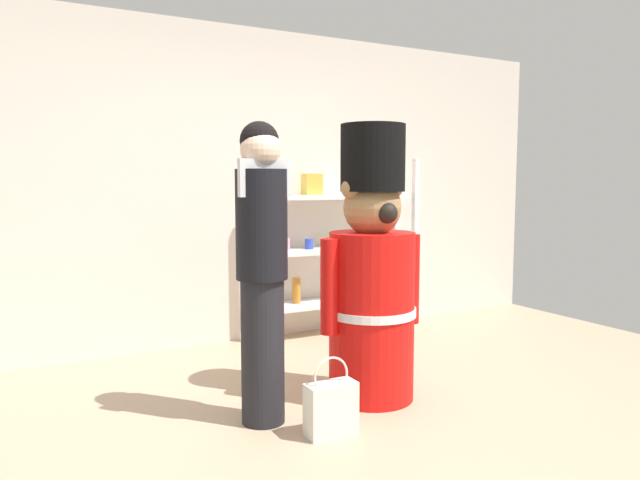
{
  "coord_description": "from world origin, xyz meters",
  "views": [
    {
      "loc": [
        -1.67,
        -2.49,
        1.33
      ],
      "look_at": [
        -0.09,
        0.47,
        1.0
      ],
      "focal_mm": 33.02,
      "sensor_mm": 36.0,
      "label": 1
    }
  ],
  "objects_px": {
    "merchandise_shelf": "(343,243)",
    "shopping_bag": "(331,407)",
    "teddy_bear_guard": "(372,280)",
    "person_shopper": "(262,261)"
  },
  "relations": [
    {
      "from": "shopping_bag",
      "to": "person_shopper",
      "type": "bearing_deg",
      "value": 127.17
    },
    {
      "from": "merchandise_shelf",
      "to": "shopping_bag",
      "type": "xyz_separation_m",
      "value": [
        -1.16,
        -1.86,
        -0.65
      ]
    },
    {
      "from": "teddy_bear_guard",
      "to": "person_shopper",
      "type": "relative_size",
      "value": 1.01
    },
    {
      "from": "teddy_bear_guard",
      "to": "shopping_bag",
      "type": "bearing_deg",
      "value": -143.18
    },
    {
      "from": "merchandise_shelf",
      "to": "person_shopper",
      "type": "height_order",
      "value": "person_shopper"
    },
    {
      "from": "merchandise_shelf",
      "to": "teddy_bear_guard",
      "type": "xyz_separation_m",
      "value": [
        -0.67,
        -1.49,
        -0.06
      ]
    },
    {
      "from": "merchandise_shelf",
      "to": "shopping_bag",
      "type": "distance_m",
      "value": 2.28
    },
    {
      "from": "merchandise_shelf",
      "to": "teddy_bear_guard",
      "type": "relative_size",
      "value": 0.92
    },
    {
      "from": "merchandise_shelf",
      "to": "teddy_bear_guard",
      "type": "bearing_deg",
      "value": -114.15
    },
    {
      "from": "teddy_bear_guard",
      "to": "shopping_bag",
      "type": "xyz_separation_m",
      "value": [
        -0.49,
        -0.36,
        -0.59
      ]
    }
  ]
}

